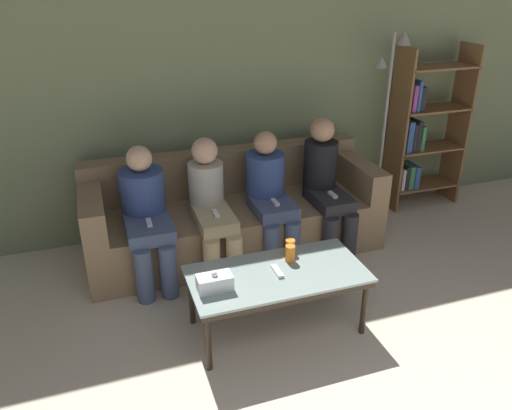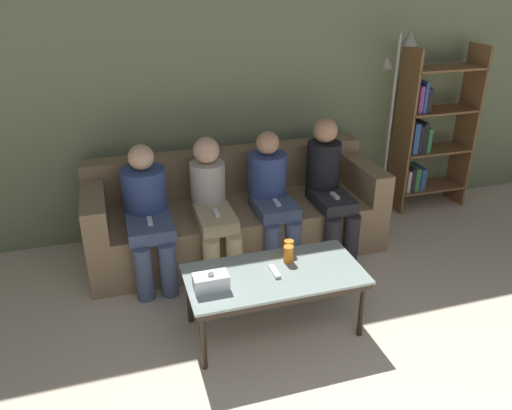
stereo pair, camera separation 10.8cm
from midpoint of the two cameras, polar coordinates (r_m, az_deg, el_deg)
name	(u,v)px [view 1 (the left image)]	position (r m, az deg, el deg)	size (l,w,h in m)	color
wall_back	(215,90)	(4.50, -5.43, 13.00)	(12.00, 0.06, 2.60)	#707F5B
couch	(233,215)	(4.37, -3.31, -1.19)	(2.49, 0.86, 0.82)	#897051
coffee_table	(277,278)	(3.33, 1.49, -8.34)	(1.17, 0.58, 0.45)	#8C9E99
cup_near_left	(290,253)	(3.40, 3.01, -5.56)	(0.07, 0.07, 0.12)	orange
cup_near_right	(290,247)	(3.49, 3.03, -4.79)	(0.07, 0.07, 0.10)	orange
tissue_box	(215,282)	(3.14, -5.74, -8.80)	(0.22, 0.12, 0.13)	silver
game_remote	(277,271)	(3.30, 1.50, -7.58)	(0.04, 0.15, 0.02)	white
bookshelf	(420,133)	(5.29, 17.69, 7.83)	(0.75, 0.32, 1.61)	brown
standing_lamp	(387,109)	(4.81, 14.15, 10.59)	(0.31, 0.26, 1.77)	gray
seated_person_left_end	(146,211)	(3.94, -13.24, -0.67)	(0.34, 0.70, 1.06)	#47567A
seated_person_mid_left	(211,204)	(3.98, -5.95, 0.13)	(0.31, 0.69, 1.07)	tan
seated_person_mid_right	(269,193)	(4.14, 0.78, 1.41)	(0.32, 0.64, 1.07)	#47567A
seated_person_right_end	(325,183)	(4.30, 7.23, 2.55)	(0.31, 0.65, 1.14)	#28282D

